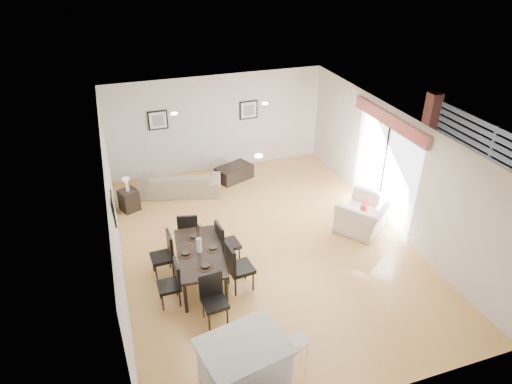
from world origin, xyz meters
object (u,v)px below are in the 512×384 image
object	(u,v)px
dining_chair_efar	(225,241)
dining_chair_enear	(236,265)
sofa	(180,183)
armchair	(365,215)
dining_chair_head	(213,295)
side_table	(129,200)
dining_chair_foot	(188,230)
kitchen_island	(244,365)
dining_chair_wfar	(165,252)
dining_table	(200,255)
coffee_table	(234,173)
bar_stool	(298,344)
dining_chair_wnear	(173,281)

from	to	relation	value
dining_chair_efar	dining_chair_enear	bearing A→B (deg)	173.11
sofa	armchair	bearing A→B (deg)	156.40
dining_chair_head	side_table	bearing A→B (deg)	99.58
dining_chair_efar	dining_chair_foot	distance (m)	0.88
dining_chair_head	kitchen_island	xyz separation A→B (m)	(0.10, -1.49, -0.08)
dining_chair_wfar	dining_chair_foot	distance (m)	0.85
armchair	side_table	bearing A→B (deg)	-63.71
dining_chair_enear	dining_chair_foot	distance (m)	1.60
sofa	dining_table	xyz separation A→B (m)	(-0.25, -3.57, 0.33)
dining_table	coffee_table	size ratio (longest dim) A/B	1.83
dining_chair_head	dining_chair_foot	bearing A→B (deg)	85.43
dining_table	dining_chair_efar	world-z (taller)	dining_chair_efar
coffee_table	side_table	bearing A→B (deg)	171.20
kitchen_island	dining_table	bearing A→B (deg)	80.85
dining_chair_wfar	side_table	size ratio (longest dim) A/B	1.75
dining_chair_wfar	bar_stool	bearing A→B (deg)	24.45
dining_chair_efar	bar_stool	xyz separation A→B (m)	(0.35, -2.95, 0.05)
bar_stool	sofa	bearing A→B (deg)	96.45
coffee_table	bar_stool	xyz separation A→B (m)	(-0.84, -6.41, 0.39)
dining_chair_wfar	dining_chair_enear	xyz separation A→B (m)	(1.18, -0.86, 0.05)
dining_chair_efar	dining_chair_wnear	bearing A→B (deg)	118.50
sofa	coffee_table	world-z (taller)	sofa
sofa	dining_chair_wnear	bearing A→B (deg)	93.56
dining_table	kitchen_island	size ratio (longest dim) A/B	1.26
dining_chair_head	coffee_table	size ratio (longest dim) A/B	0.97
side_table	kitchen_island	xyz separation A→B (m)	(1.18, -5.67, 0.17)
armchair	dining_chair_wnear	world-z (taller)	dining_chair_wnear
dining_chair_head	dining_chair_wnear	bearing A→B (deg)	128.59
sofa	coffee_table	xyz separation A→B (m)	(1.53, 0.31, -0.11)
side_table	bar_stool	distance (m)	6.03
coffee_table	side_table	distance (m)	2.96
dining_chair_wnear	bar_stool	xyz separation A→B (m)	(1.54, -2.12, 0.09)
dining_chair_wnear	dining_chair_head	distance (m)	0.86
dining_chair_efar	coffee_table	distance (m)	3.67
dining_chair_wfar	dining_table	bearing A→B (deg)	51.40
sofa	dining_chair_wnear	distance (m)	4.08
dining_chair_wnear	dining_table	bearing A→B (deg)	124.16
dining_chair_enear	coffee_table	distance (m)	4.48
dining_chair_efar	bar_stool	world-z (taller)	dining_chair_efar
coffee_table	bar_stool	distance (m)	6.47
armchair	dining_chair_efar	xyz separation A→B (m)	(-3.32, -0.17, 0.15)
dining_table	dining_chair_wfar	xyz separation A→B (m)	(-0.59, 0.43, -0.11)
dining_table	bar_stool	world-z (taller)	dining_table
dining_chair_wnear	dining_chair_foot	size ratio (longest dim) A/B	0.95
dining_chair_wnear	kitchen_island	xyz separation A→B (m)	(0.69, -2.12, -0.06)
side_table	kitchen_island	size ratio (longest dim) A/B	0.38
dining_chair_efar	side_table	distance (m)	3.21
dining_table	bar_stool	size ratio (longest dim) A/B	2.61
dining_chair_enear	dining_chair_head	distance (m)	0.85
dining_chair_wnear	armchair	bearing A→B (deg)	101.60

